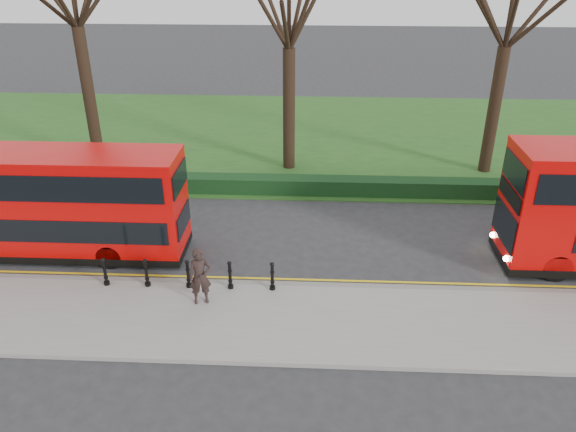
{
  "coord_description": "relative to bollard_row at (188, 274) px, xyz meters",
  "views": [
    {
      "loc": [
        3.28,
        -17.14,
        10.96
      ],
      "look_at": [
        2.42,
        0.5,
        2.0
      ],
      "focal_mm": 35.0,
      "sensor_mm": 36.0,
      "label": 1
    }
  ],
  "objects": [
    {
      "name": "pedestrian",
      "position": [
        0.6,
        -0.84,
        0.48
      ],
      "size": [
        0.81,
        0.63,
        1.96
      ],
      "primitive_type": "imported",
      "rotation": [
        0.0,
        0.0,
        0.25
      ],
      "color": "black",
      "rests_on": "pavement"
    },
    {
      "name": "pavement",
      "position": [
        0.87,
        -1.65,
        -0.57
      ],
      "size": [
        60.0,
        4.0,
        0.15
      ],
      "primitive_type": "cube",
      "color": "gray",
      "rests_on": "ground"
    },
    {
      "name": "grass_verge",
      "position": [
        0.87,
        16.35,
        -0.62
      ],
      "size": [
        60.0,
        18.0,
        0.06
      ],
      "primitive_type": "cube",
      "color": "#214F1A",
      "rests_on": "ground"
    },
    {
      "name": "bollard_row",
      "position": [
        0.0,
        0.0,
        0.0
      ],
      "size": [
        5.85,
        0.15,
        1.0
      ],
      "color": "black",
      "rests_on": "pavement"
    },
    {
      "name": "kerb",
      "position": [
        0.87,
        0.35,
        -0.57
      ],
      "size": [
        60.0,
        0.25,
        0.16
      ],
      "primitive_type": "cube",
      "color": "slate",
      "rests_on": "ground"
    },
    {
      "name": "yellow_line_inner",
      "position": [
        0.87,
        0.85,
        -0.64
      ],
      "size": [
        60.0,
        0.1,
        0.01
      ],
      "primitive_type": "cube",
      "color": "yellow",
      "rests_on": "ground"
    },
    {
      "name": "tree_mid",
      "position": [
        2.87,
        11.35,
        7.38
      ],
      "size": [
        7.07,
        7.07,
        11.05
      ],
      "color": "black",
      "rests_on": "ground"
    },
    {
      "name": "ground",
      "position": [
        0.87,
        1.35,
        -0.65
      ],
      "size": [
        120.0,
        120.0,
        0.0
      ],
      "primitive_type": "plane",
      "color": "#28282B",
      "rests_on": "ground"
    },
    {
      "name": "bus_lead",
      "position": [
        -5.66,
        2.32,
        1.38
      ],
      "size": [
        10.15,
        2.33,
        4.03
      ],
      "color": "#C10605",
      "rests_on": "ground"
    },
    {
      "name": "yellow_line_outer",
      "position": [
        0.87,
        0.65,
        -0.64
      ],
      "size": [
        60.0,
        0.1,
        0.01
      ],
      "primitive_type": "cube",
      "color": "yellow",
      "rests_on": "ground"
    },
    {
      "name": "tree_right",
      "position": [
        12.87,
        11.35,
        7.58
      ],
      "size": [
        7.25,
        7.25,
        11.33
      ],
      "color": "black",
      "rests_on": "ground"
    },
    {
      "name": "hedge",
      "position": [
        0.87,
        8.15,
        -0.25
      ],
      "size": [
        60.0,
        0.9,
        0.8
      ],
      "primitive_type": "cube",
      "color": "black",
      "rests_on": "ground"
    }
  ]
}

